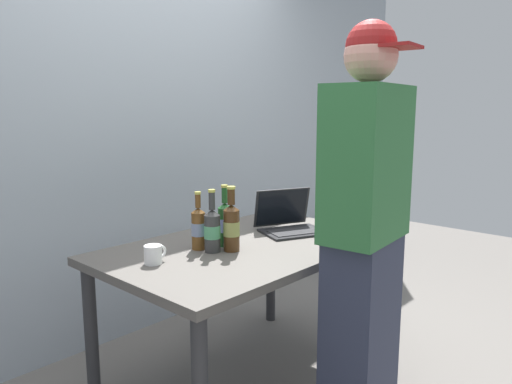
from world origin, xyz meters
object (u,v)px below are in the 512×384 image
object	(u,v)px
beer_bottle_brown	(231,226)
coffee_mug	(154,254)
beer_bottle_amber	(225,223)
beer_bottle_dark	(198,227)
person_figure	(364,236)
beer_bottle_green	(212,229)
laptop	(289,222)

from	to	relation	value
beer_bottle_brown	coffee_mug	size ratio (longest dim) A/B	2.86
beer_bottle_amber	beer_bottle_dark	bearing A→B (deg)	158.63
beer_bottle_dark	person_figure	xyz separation A→B (m)	(0.24, -0.74, 0.04)
beer_bottle_dark	coffee_mug	bearing A→B (deg)	-174.62
beer_bottle_green	beer_bottle_amber	bearing A→B (deg)	15.74
beer_bottle_brown	beer_bottle_dark	distance (m)	0.16
coffee_mug	person_figure	bearing A→B (deg)	-53.75
laptop	beer_bottle_dark	xyz separation A→B (m)	(-0.56, 0.10, 0.06)
beer_bottle_amber	beer_bottle_brown	size ratio (longest dim) A/B	0.98
laptop	coffee_mug	distance (m)	0.84
laptop	person_figure	bearing A→B (deg)	-116.55
beer_bottle_green	beer_bottle_brown	world-z (taller)	beer_bottle_brown
laptop	beer_bottle_dark	world-z (taller)	beer_bottle_dark
coffee_mug	laptop	bearing A→B (deg)	-4.99
laptop	beer_bottle_green	distance (m)	0.55
beer_bottle_dark	laptop	bearing A→B (deg)	-9.99
beer_bottle_brown	person_figure	world-z (taller)	person_figure
beer_bottle_brown	coffee_mug	distance (m)	0.39
beer_bottle_green	beer_bottle_dark	bearing A→B (deg)	100.35
beer_bottle_dark	beer_bottle_brown	bearing A→B (deg)	-57.27
beer_bottle_amber	person_figure	world-z (taller)	person_figure
person_figure	beer_bottle_green	bearing A→B (deg)	109.37
beer_bottle_green	beer_bottle_dark	distance (m)	0.08
beer_bottle_green	beer_bottle_dark	xyz separation A→B (m)	(-0.01, 0.08, -0.00)
laptop	beer_bottle_amber	bearing A→B (deg)	173.46
laptop	person_figure	distance (m)	0.72
beer_bottle_brown	person_figure	xyz separation A→B (m)	(0.16, -0.60, 0.03)
beer_bottle_amber	beer_bottle_green	xyz separation A→B (m)	(-0.11, -0.03, -0.01)
beer_bottle_amber	beer_bottle_green	bearing A→B (deg)	-164.26
beer_bottle_green	beer_bottle_brown	xyz separation A→B (m)	(0.07, -0.05, 0.01)
laptop	beer_bottle_brown	size ratio (longest dim) A/B	1.36
beer_bottle_brown	person_figure	size ratio (longest dim) A/B	0.18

